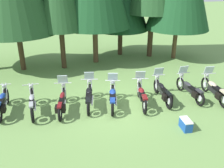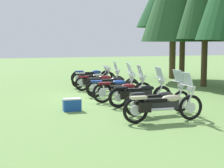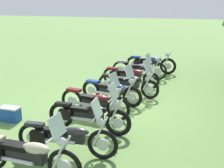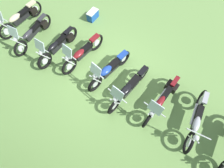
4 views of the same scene
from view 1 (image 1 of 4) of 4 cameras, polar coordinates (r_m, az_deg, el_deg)
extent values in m
plane|color=#6B934C|center=(11.10, 0.62, -4.87)|extent=(80.00, 80.00, 0.00)
torus|color=black|center=(12.03, -23.24, -2.60)|extent=(0.14, 0.75, 0.74)
cylinder|color=silver|center=(12.03, -23.24, -2.60)|extent=(0.06, 0.28, 0.28)
cube|color=black|center=(11.29, -23.99, -3.81)|extent=(0.22, 0.78, 0.26)
ellipsoid|color=navy|center=(11.41, -23.93, -2.59)|extent=(0.26, 0.56, 0.20)
cube|color=black|center=(11.04, -24.30, -3.71)|extent=(0.25, 0.52, 0.10)
cylinder|color=silver|center=(11.87, -23.86, -1.46)|extent=(0.05, 0.34, 0.65)
cylinder|color=silver|center=(11.84, -23.17, -1.41)|extent=(0.05, 0.34, 0.65)
cylinder|color=silver|center=(11.65, -23.85, -0.10)|extent=(0.66, 0.06, 0.04)
sphere|color=silver|center=(11.78, -23.68, -0.46)|extent=(0.18, 0.18, 0.17)
cylinder|color=silver|center=(11.15, -23.45, -4.61)|extent=(0.11, 0.78, 0.08)
cube|color=black|center=(10.75, -23.72, -5.25)|extent=(0.15, 0.32, 0.26)
torus|color=black|center=(11.60, -17.87, -2.71)|extent=(0.12, 0.75, 0.75)
cylinder|color=silver|center=(11.60, -17.87, -2.71)|extent=(0.06, 0.30, 0.30)
torus|color=black|center=(10.19, -17.91, -6.57)|extent=(0.12, 0.75, 0.75)
cylinder|color=silver|center=(10.19, -17.91, -6.57)|extent=(0.06, 0.30, 0.30)
cube|color=black|center=(10.85, -17.95, -4.09)|extent=(0.20, 0.79, 0.21)
ellipsoid|color=#9EA0A8|center=(10.99, -18.02, -3.00)|extent=(0.24, 0.57, 0.16)
cube|color=black|center=(10.61, -18.02, -4.17)|extent=(0.22, 0.53, 0.10)
cube|color=#9EA0A8|center=(10.09, -18.17, -4.58)|extent=(0.17, 0.45, 0.08)
cylinder|color=silver|center=(11.42, -18.37, -1.54)|extent=(0.06, 0.34, 0.65)
cylinder|color=silver|center=(11.41, -17.74, -1.47)|extent=(0.06, 0.34, 0.65)
cylinder|color=silver|center=(11.21, -18.27, -0.11)|extent=(0.69, 0.07, 0.04)
sphere|color=silver|center=(11.34, -18.19, -0.49)|extent=(0.18, 0.18, 0.17)
cylinder|color=silver|center=(10.72, -17.34, -4.79)|extent=(0.11, 0.79, 0.08)
torus|color=black|center=(11.49, -10.95, -2.40)|extent=(0.21, 0.68, 0.67)
cylinder|color=silver|center=(11.49, -10.95, -2.40)|extent=(0.09, 0.26, 0.26)
torus|color=black|center=(10.02, -11.91, -6.65)|extent=(0.21, 0.68, 0.67)
cylinder|color=silver|center=(10.02, -11.91, -6.65)|extent=(0.09, 0.26, 0.26)
cube|color=black|center=(10.69, -11.44, -3.87)|extent=(0.30, 0.85, 0.25)
ellipsoid|color=maroon|center=(10.83, -11.38, -2.59)|extent=(0.31, 0.62, 0.19)
cube|color=black|center=(10.44, -11.63, -3.86)|extent=(0.29, 0.58, 0.10)
cube|color=maroon|center=(9.94, -12.01, -4.85)|extent=(0.22, 0.46, 0.08)
cylinder|color=silver|center=(11.31, -11.42, -1.20)|extent=(0.10, 0.34, 0.65)
cylinder|color=silver|center=(11.30, -10.78, -1.18)|extent=(0.10, 0.34, 0.65)
cylinder|color=silver|center=(11.10, -11.27, 0.22)|extent=(0.76, 0.16, 0.04)
sphere|color=silver|center=(11.23, -11.18, -0.16)|extent=(0.20, 0.20, 0.17)
cylinder|color=silver|center=(10.56, -10.94, -4.75)|extent=(0.21, 0.83, 0.08)
cube|color=silver|center=(11.05, -11.34, 1.11)|extent=(0.46, 0.22, 0.39)
cube|color=black|center=(10.16, -12.58, -5.61)|extent=(0.19, 0.34, 0.26)
cube|color=black|center=(10.12, -11.07, -5.58)|extent=(0.19, 0.34, 0.26)
torus|color=black|center=(11.71, -5.12, -1.52)|extent=(0.23, 0.67, 0.67)
cylinder|color=silver|center=(11.71, -5.12, -1.52)|extent=(0.10, 0.26, 0.26)
torus|color=black|center=(10.22, -5.48, -5.57)|extent=(0.23, 0.67, 0.67)
cylinder|color=silver|center=(10.22, -5.48, -5.57)|extent=(0.10, 0.26, 0.26)
cube|color=black|center=(10.90, -5.31, -2.85)|extent=(0.38, 0.86, 0.27)
ellipsoid|color=black|center=(11.04, -5.29, -1.55)|extent=(0.39, 0.64, 0.21)
cube|color=black|center=(10.64, -5.39, -2.76)|extent=(0.37, 0.60, 0.10)
cube|color=black|center=(10.14, -5.53, -3.80)|extent=(0.29, 0.47, 0.08)
cylinder|color=silver|center=(11.54, -5.61, -0.32)|extent=(0.11, 0.34, 0.65)
cylinder|color=silver|center=(11.53, -4.76, -0.31)|extent=(0.11, 0.34, 0.65)
cylinder|color=silver|center=(11.32, -5.26, 1.07)|extent=(0.76, 0.18, 0.04)
sphere|color=silver|center=(11.45, -5.22, 0.70)|extent=(0.20, 0.20, 0.17)
cylinder|color=silver|center=(10.78, -4.57, -3.75)|extent=(0.24, 0.83, 0.08)
cube|color=silver|center=(11.27, -5.29, 1.96)|extent=(0.46, 0.23, 0.39)
torus|color=black|center=(11.52, 0.17, -1.81)|extent=(0.28, 0.69, 0.69)
cylinder|color=silver|center=(11.52, 0.17, -1.81)|extent=(0.11, 0.26, 0.26)
torus|color=black|center=(10.14, 0.13, -5.63)|extent=(0.28, 0.69, 0.69)
cylinder|color=silver|center=(10.14, 0.13, -5.63)|extent=(0.11, 0.26, 0.26)
cube|color=black|center=(10.78, 0.15, -3.08)|extent=(0.41, 0.80, 0.25)
ellipsoid|color=navy|center=(10.90, 0.16, -1.86)|extent=(0.41, 0.60, 0.19)
cube|color=black|center=(10.53, 0.14, -3.02)|extent=(0.39, 0.56, 0.10)
cube|color=navy|center=(10.06, 0.13, -3.85)|extent=(0.31, 0.48, 0.08)
cylinder|color=silver|center=(11.34, -0.27, -0.59)|extent=(0.12, 0.34, 0.65)
cylinder|color=silver|center=(11.34, 0.61, -0.59)|extent=(0.12, 0.34, 0.65)
cylinder|color=silver|center=(11.13, 0.17, 0.82)|extent=(0.66, 0.20, 0.04)
sphere|color=silver|center=(11.26, 0.17, 0.44)|extent=(0.21, 0.21, 0.17)
cylinder|color=silver|center=(10.67, 0.93, -3.93)|extent=(0.26, 0.77, 0.08)
cube|color=silver|center=(11.08, 0.17, 1.72)|extent=(0.46, 0.25, 0.39)
torus|color=black|center=(11.71, 6.28, -1.37)|extent=(0.23, 0.75, 0.74)
cylinder|color=silver|center=(11.71, 6.28, -1.37)|extent=(0.10, 0.29, 0.29)
torus|color=black|center=(10.36, 7.54, -5.00)|extent=(0.23, 0.75, 0.74)
cylinder|color=silver|center=(10.36, 7.54, -5.00)|extent=(0.10, 0.29, 0.29)
cube|color=black|center=(10.99, 6.89, -2.62)|extent=(0.35, 0.79, 0.22)
ellipsoid|color=maroon|center=(11.12, 6.76, -1.50)|extent=(0.36, 0.58, 0.17)
cube|color=black|center=(10.75, 7.10, -2.61)|extent=(0.34, 0.54, 0.10)
cube|color=maroon|center=(10.27, 7.57, -3.06)|extent=(0.27, 0.47, 0.08)
cylinder|color=silver|center=(11.52, 6.00, -0.17)|extent=(0.11, 0.34, 0.65)
cylinder|color=silver|center=(11.55, 6.78, -0.16)|extent=(0.11, 0.34, 0.65)
cylinder|color=silver|center=(11.33, 6.53, 1.23)|extent=(0.74, 0.18, 0.04)
sphere|color=silver|center=(11.46, 6.43, 0.85)|extent=(0.20, 0.20, 0.17)
cylinder|color=silver|center=(10.90, 7.70, -3.36)|extent=(0.22, 0.76, 0.08)
cube|color=silver|center=(11.28, 6.56, 2.11)|extent=(0.46, 0.23, 0.39)
torus|color=black|center=(12.28, 10.26, -0.48)|extent=(0.16, 0.71, 0.71)
cylinder|color=silver|center=(12.28, 10.26, -0.48)|extent=(0.07, 0.27, 0.27)
torus|color=black|center=(10.94, 12.99, -3.91)|extent=(0.16, 0.71, 0.71)
cylinder|color=silver|center=(10.94, 12.99, -3.91)|extent=(0.07, 0.27, 0.27)
cube|color=black|center=(11.55, 11.59, -1.57)|extent=(0.23, 0.81, 0.26)
ellipsoid|color=black|center=(11.67, 11.28, -0.40)|extent=(0.26, 0.58, 0.20)
cube|color=black|center=(11.31, 12.03, -1.45)|extent=(0.24, 0.54, 0.10)
cube|color=black|center=(10.86, 12.99, -2.20)|extent=(0.19, 0.45, 0.08)
cylinder|color=silver|center=(12.09, 10.16, 0.67)|extent=(0.07, 0.34, 0.65)
cylinder|color=silver|center=(12.13, 10.75, 0.71)|extent=(0.07, 0.34, 0.65)
cylinder|color=silver|center=(11.91, 10.70, 2.03)|extent=(0.64, 0.08, 0.04)
sphere|color=silver|center=(12.04, 10.51, 1.66)|extent=(0.18, 0.18, 0.17)
cylinder|color=silver|center=(11.48, 12.37, -2.34)|extent=(0.14, 0.80, 0.08)
cube|color=silver|center=(11.87, 10.73, 2.87)|extent=(0.45, 0.18, 0.39)
cube|color=black|center=(11.01, 11.99, -3.04)|extent=(0.16, 0.33, 0.26)
cube|color=black|center=(11.11, 13.33, -2.92)|extent=(0.16, 0.33, 0.26)
torus|color=black|center=(12.81, 15.48, 0.01)|extent=(0.12, 0.69, 0.69)
cylinder|color=silver|center=(12.81, 15.48, 0.01)|extent=(0.06, 0.27, 0.27)
torus|color=black|center=(11.58, 19.59, -3.17)|extent=(0.12, 0.69, 0.69)
cylinder|color=silver|center=(11.58, 19.59, -3.17)|extent=(0.06, 0.27, 0.27)
cube|color=black|center=(12.14, 17.49, -1.06)|extent=(0.21, 0.82, 0.23)
ellipsoid|color=#2D2D33|center=(12.25, 17.01, -0.02)|extent=(0.24, 0.59, 0.18)
cube|color=black|center=(11.92, 18.13, -1.00)|extent=(0.22, 0.55, 0.10)
cube|color=#2D2D33|center=(11.50, 19.59, -1.55)|extent=(0.18, 0.45, 0.08)
cylinder|color=silver|center=(12.61, 15.52, 1.11)|extent=(0.06, 0.34, 0.65)
cylinder|color=silver|center=(12.68, 16.01, 1.17)|extent=(0.06, 0.34, 0.65)
cylinder|color=silver|center=(12.46, 16.12, 2.43)|extent=(0.70, 0.07, 0.04)
sphere|color=silver|center=(12.57, 15.85, 2.07)|extent=(0.18, 0.18, 0.17)
cylinder|color=silver|center=(12.09, 18.32, -1.70)|extent=(0.12, 0.82, 0.08)
cube|color=silver|center=(12.42, 16.17, 3.23)|extent=(0.45, 0.17, 0.39)
cube|color=black|center=(11.61, 18.56, -2.40)|extent=(0.15, 0.33, 0.26)
cube|color=black|center=(11.75, 19.65, -2.22)|extent=(0.15, 0.33, 0.26)
torus|color=black|center=(13.07, 20.70, -0.11)|extent=(0.16, 0.74, 0.73)
cylinder|color=silver|center=(13.07, 20.70, -0.11)|extent=(0.08, 0.29, 0.29)
torus|color=black|center=(11.80, 24.43, -3.37)|extent=(0.16, 0.74, 0.73)
cylinder|color=silver|center=(11.80, 24.43, -3.37)|extent=(0.08, 0.29, 0.29)
cube|color=black|center=(12.37, 22.55, -1.16)|extent=(0.29, 0.84, 0.27)
ellipsoid|color=beige|center=(12.49, 22.16, -0.03)|extent=(0.33, 0.61, 0.21)
cube|color=black|center=(12.15, 23.18, -1.03)|extent=(0.31, 0.57, 0.10)
cube|color=beige|center=(11.71, 24.52, -1.67)|extent=(0.24, 0.46, 0.08)
cylinder|color=silver|center=(12.87, 20.69, 0.97)|extent=(0.07, 0.34, 0.65)
cylinder|color=silver|center=(12.95, 21.33, 1.01)|extent=(0.07, 0.34, 0.65)
cylinder|color=silver|center=(12.73, 21.40, 2.25)|extent=(0.73, 0.10, 0.04)
sphere|color=silver|center=(12.84, 21.13, 1.90)|extent=(0.18, 0.18, 0.17)
cylinder|color=silver|center=(12.35, 23.45, -1.88)|extent=(0.15, 0.83, 0.08)
cube|color=silver|center=(12.69, 21.48, 3.04)|extent=(0.45, 0.19, 0.39)
cube|color=black|center=(11.81, 23.29, -2.58)|extent=(0.17, 0.33, 0.26)
cylinder|color=#42301E|center=(15.86, -20.23, 7.03)|extent=(0.31, 0.31, 2.26)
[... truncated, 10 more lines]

